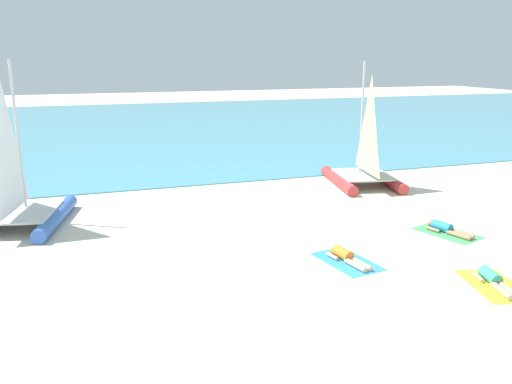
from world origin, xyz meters
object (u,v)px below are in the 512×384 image
Objects in this scene: sailboat_red at (363,168)px; sunbather_left at (346,256)px; towel_right at (447,233)px; sunbather_right at (446,229)px; sailboat_blue at (20,203)px; sunbather_middle at (493,279)px; towel_left at (347,261)px; towel_middle at (494,285)px.

sailboat_red reaches higher than sunbather_left.
towel_right is 1.23× the size of sunbather_right.
sunbather_middle is at bearing -24.47° from sailboat_blue.
sunbather_left is (8.39, -5.94, -0.64)m from sailboat_blue.
towel_left is 1.21× the size of sunbather_left.
towel_middle is at bearing -43.64° from towel_left.
towel_middle is 0.14m from sunbather_middle.
towel_middle is at bearing -90.00° from sunbather_middle.
sailboat_blue reaches higher than sailboat_red.
sailboat_blue is at bearing 142.35° from towel_middle.
towel_left is at bearing -22.65° from sailboat_blue.
sailboat_red is 6.37m from towel_right.
sailboat_red is 6.30m from sunbather_right.
sunbather_left is 1.02× the size of sunbather_right.
sailboat_red is 2.67× the size of towel_middle.
sunbather_left is (-4.69, -7.30, -0.63)m from sailboat_red.
sailboat_blue is 13.86m from sunbather_middle.
towel_right is at bearing -8.77° from sailboat_blue.
sunbather_right is (-0.69, -6.23, -0.63)m from sailboat_red.
sailboat_blue reaches higher than sunbather_left.
sailboat_red is 8.76m from towel_left.
towel_middle is 1.23× the size of sunbather_right.
sunbather_right is (-0.02, 0.06, 0.13)m from towel_right.
sunbather_right is at bearing 5.23° from sunbather_left.
sailboat_blue is at bearing 134.98° from sunbather_left.
sailboat_blue is 10.36m from towel_left.
sailboat_blue is 3.36× the size of sunbather_right.
sunbather_left is at bearing 135.73° from towel_middle.
sunbather_middle is at bearing -91.61° from sailboat_red.
sunbather_right is (1.41, 3.60, 0.13)m from towel_middle.
sailboat_blue is 2.72× the size of towel_middle.
sailboat_blue reaches higher than towel_middle.
towel_right is (12.41, -4.94, -0.76)m from sailboat_blue.
towel_left is 1.22× the size of sunbather_middle.
towel_middle is at bearing -91.62° from sailboat_red.
towel_left is at bearing -112.03° from sailboat_red.
towel_middle is 3.87m from sunbather_right.
sunbather_left is at bearing 177.79° from sunbather_right.
towel_left is at bearing -90.00° from sunbather_left.
sunbather_left is at bearing 149.53° from sunbather_middle.
sailboat_blue is 13.33m from sunbather_right.
sailboat_red reaches higher than towel_middle.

